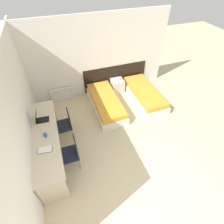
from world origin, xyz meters
The scene contains 14 objects.
ground_plane centered at (0.00, 0.00, 0.00)m, with size 20.00×20.00×0.00m, color beige.
wall_back centered at (0.00, 4.22, 1.35)m, with size 5.32×0.05×2.70m.
wall_left centered at (-2.19, 2.10, 1.35)m, with size 0.05×5.20×2.70m.
headboard_panel centered at (0.79, 4.19, 0.46)m, with size 2.41×0.03×0.92m.
bed_near_window centered at (0.07, 3.14, 0.21)m, with size 0.86×2.03×0.43m.
bed_near_door centered at (1.52, 3.14, 0.21)m, with size 0.86×2.03×0.43m.
nightstand centered at (0.79, 3.94, 0.24)m, with size 0.44×0.43×0.47m.
radiator centered at (-1.26, 4.10, 0.23)m, with size 0.76×0.12×0.45m.
desk centered at (-1.85, 1.87, 0.63)m, with size 0.62×2.57×0.78m.
chair_near_laptop centered at (-1.37, 2.36, 0.49)m, with size 0.48×0.48×0.88m.
chair_near_notebook centered at (-1.37, 1.38, 0.49)m, with size 0.47×0.47×0.88m.
laptop centered at (-1.91, 2.39, 0.84)m, with size 0.34×0.24×0.33m.
open_notebook centered at (-1.88, 1.42, 0.78)m, with size 0.33×0.21×0.02m.
mug centered at (-1.84, 1.81, 0.82)m, with size 0.08×0.08×0.09m.
Camera 1 is at (-1.23, -1.17, 4.02)m, focal length 28.00 mm.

